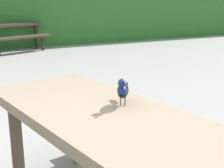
# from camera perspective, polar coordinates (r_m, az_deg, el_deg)

# --- Properties ---
(picnic_table_foreground) EXTENTS (1.99, 2.02, 0.74)m
(picnic_table_foreground) POSITION_cam_1_polar(r_m,az_deg,el_deg) (1.94, -2.12, -9.84)
(picnic_table_foreground) COLOR #84725B
(picnic_table_foreground) RESTS_ON ground
(bird_grackle) EXTENTS (0.18, 0.25, 0.18)m
(bird_grackle) POSITION_cam_1_polar(r_m,az_deg,el_deg) (1.90, 1.98, -1.06)
(bird_grackle) COLOR black
(bird_grackle) RESTS_ON picnic_table_foreground
(picnic_table_mid_left) EXTENTS (2.16, 2.14, 0.74)m
(picnic_table_mid_left) POSITION_cam_1_polar(r_m,az_deg,el_deg) (9.17, -18.52, 9.33)
(picnic_table_mid_left) COLOR #473828
(picnic_table_mid_left) RESTS_ON ground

